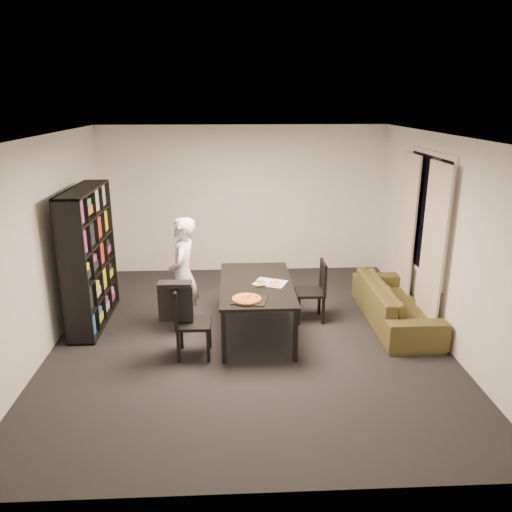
{
  "coord_description": "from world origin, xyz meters",
  "views": [
    {
      "loc": [
        -0.2,
        -5.98,
        3.03
      ],
      "look_at": [
        0.11,
        0.24,
        1.05
      ],
      "focal_mm": 35.0,
      "sensor_mm": 36.0,
      "label": 1
    }
  ],
  "objects_px": {
    "bookshelf": "(89,258)",
    "chair_right": "(316,287)",
    "pepperoni_pizza": "(247,299)",
    "dining_table": "(256,288)",
    "person": "(183,275)",
    "chair_left": "(186,317)",
    "baking_tray": "(250,300)",
    "sofa": "(396,303)"
  },
  "relations": [
    {
      "from": "bookshelf",
      "to": "pepperoni_pizza",
      "type": "bearing_deg",
      "value": -26.48
    },
    {
      "from": "dining_table",
      "to": "chair_left",
      "type": "height_order",
      "value": "chair_left"
    },
    {
      "from": "person",
      "to": "chair_right",
      "type": "bearing_deg",
      "value": 101.05
    },
    {
      "from": "dining_table",
      "to": "sofa",
      "type": "distance_m",
      "value": 2.01
    },
    {
      "from": "baking_tray",
      "to": "sofa",
      "type": "xyz_separation_m",
      "value": [
        2.08,
        0.81,
        -0.43
      ]
    },
    {
      "from": "bookshelf",
      "to": "sofa",
      "type": "xyz_separation_m",
      "value": [
        4.23,
        -0.24,
        -0.66
      ]
    },
    {
      "from": "dining_table",
      "to": "person",
      "type": "height_order",
      "value": "person"
    },
    {
      "from": "bookshelf",
      "to": "pepperoni_pizza",
      "type": "xyz_separation_m",
      "value": [
        2.12,
        -1.05,
        -0.22
      ]
    },
    {
      "from": "chair_right",
      "to": "baking_tray",
      "type": "bearing_deg",
      "value": -44.69
    },
    {
      "from": "person",
      "to": "baking_tray",
      "type": "bearing_deg",
      "value": 53.02
    },
    {
      "from": "person",
      "to": "pepperoni_pizza",
      "type": "relative_size",
      "value": 4.46
    },
    {
      "from": "bookshelf",
      "to": "dining_table",
      "type": "relative_size",
      "value": 1.12
    },
    {
      "from": "bookshelf",
      "to": "sofa",
      "type": "distance_m",
      "value": 4.29
    },
    {
      "from": "chair_right",
      "to": "sofa",
      "type": "xyz_separation_m",
      "value": [
        1.11,
        -0.16,
        -0.21
      ]
    },
    {
      "from": "chair_left",
      "to": "dining_table",
      "type": "bearing_deg",
      "value": -55.56
    },
    {
      "from": "chair_right",
      "to": "baking_tray",
      "type": "relative_size",
      "value": 2.17
    },
    {
      "from": "person",
      "to": "pepperoni_pizza",
      "type": "height_order",
      "value": "person"
    },
    {
      "from": "chair_left",
      "to": "pepperoni_pizza",
      "type": "distance_m",
      "value": 0.76
    },
    {
      "from": "sofa",
      "to": "bookshelf",
      "type": "bearing_deg",
      "value": 86.8
    },
    {
      "from": "dining_table",
      "to": "person",
      "type": "distance_m",
      "value": 1.0
    },
    {
      "from": "baking_tray",
      "to": "pepperoni_pizza",
      "type": "bearing_deg",
      "value": -172.51
    },
    {
      "from": "baking_tray",
      "to": "chair_left",
      "type": "bearing_deg",
      "value": 179.6
    },
    {
      "from": "person",
      "to": "baking_tray",
      "type": "distance_m",
      "value": 1.15
    },
    {
      "from": "dining_table",
      "to": "sofa",
      "type": "bearing_deg",
      "value": 6.47
    },
    {
      "from": "chair_right",
      "to": "pepperoni_pizza",
      "type": "distance_m",
      "value": 1.42
    },
    {
      "from": "dining_table",
      "to": "sofa",
      "type": "relative_size",
      "value": 0.86
    },
    {
      "from": "person",
      "to": "chair_left",
      "type": "bearing_deg",
      "value": 11.85
    },
    {
      "from": "chair_left",
      "to": "baking_tray",
      "type": "bearing_deg",
      "value": -89.77
    },
    {
      "from": "person",
      "to": "pepperoni_pizza",
      "type": "distance_m",
      "value": 1.13
    },
    {
      "from": "chair_left",
      "to": "sofa",
      "type": "xyz_separation_m",
      "value": [
        2.84,
        0.81,
        -0.22
      ]
    },
    {
      "from": "dining_table",
      "to": "person",
      "type": "bearing_deg",
      "value": 170.11
    },
    {
      "from": "baking_tray",
      "to": "dining_table",
      "type": "bearing_deg",
      "value": 79.25
    },
    {
      "from": "bookshelf",
      "to": "chair_right",
      "type": "xyz_separation_m",
      "value": [
        3.12,
        -0.08,
        -0.46
      ]
    },
    {
      "from": "chair_right",
      "to": "pepperoni_pizza",
      "type": "xyz_separation_m",
      "value": [
        -1.0,
        -0.97,
        0.24
      ]
    },
    {
      "from": "pepperoni_pizza",
      "to": "dining_table",
      "type": "bearing_deg",
      "value": 76.12
    },
    {
      "from": "sofa",
      "to": "baking_tray",
      "type": "bearing_deg",
      "value": 111.39
    },
    {
      "from": "dining_table",
      "to": "pepperoni_pizza",
      "type": "relative_size",
      "value": 4.85
    },
    {
      "from": "chair_left",
      "to": "baking_tray",
      "type": "xyz_separation_m",
      "value": [
        0.76,
        -0.01,
        0.21
      ]
    },
    {
      "from": "pepperoni_pizza",
      "to": "bookshelf",
      "type": "bearing_deg",
      "value": 153.52
    },
    {
      "from": "dining_table",
      "to": "person",
      "type": "relative_size",
      "value": 1.09
    },
    {
      "from": "bookshelf",
      "to": "chair_left",
      "type": "height_order",
      "value": "bookshelf"
    },
    {
      "from": "chair_left",
      "to": "chair_right",
      "type": "distance_m",
      "value": 1.98
    }
  ]
}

